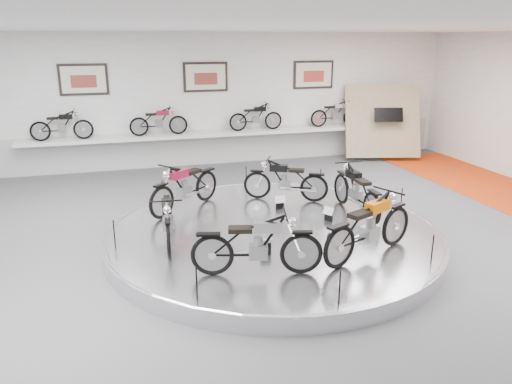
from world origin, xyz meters
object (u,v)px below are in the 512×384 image
object	(u,v)px
bike_f	(370,226)
bike_c	(185,186)
display_platform	(273,236)
bike_a	(356,190)
bike_b	(285,180)
bike_e	(257,244)
bike_d	(168,218)
shelf	(209,134)

from	to	relation	value
bike_f	bike_c	bearing A→B (deg)	105.21
display_platform	bike_f	bearing A→B (deg)	-54.85
display_platform	bike_a	bearing A→B (deg)	11.04
bike_b	bike_c	bearing A→B (deg)	27.07
bike_c	bike_e	bearing A→B (deg)	60.00
bike_e	bike_d	bearing A→B (deg)	138.66
shelf	bike_f	size ratio (longest dim) A/B	5.95
bike_c	bike_d	distance (m)	1.81
shelf	display_platform	bearing A→B (deg)	-90.00
bike_c	bike_a	bearing A→B (deg)	119.33
bike_e	shelf	bearing A→B (deg)	98.04
bike_b	bike_f	world-z (taller)	bike_f
bike_b	bike_f	distance (m)	3.27
bike_a	bike_b	xyz separation A→B (m)	(-1.11, 1.26, -0.03)
display_platform	bike_b	bearing A→B (deg)	63.59
bike_e	bike_f	distance (m)	1.99
bike_a	bike_b	distance (m)	1.68
bike_c	bike_f	bearing A→B (deg)	88.40
bike_d	bike_f	world-z (taller)	bike_f
display_platform	bike_b	world-z (taller)	bike_b
bike_a	bike_d	world-z (taller)	bike_a
bike_a	bike_e	xyz separation A→B (m)	(-2.77, -2.13, -0.00)
bike_a	bike_e	distance (m)	3.50
display_platform	bike_a	xyz separation A→B (m)	(1.92, 0.37, 0.66)
shelf	bike_b	size ratio (longest dim) A/B	6.75
bike_b	bike_f	bearing A→B (deg)	123.05
display_platform	bike_a	distance (m)	2.07
shelf	bike_b	distance (m)	4.84
bike_a	bike_d	bearing A→B (deg)	96.86
shelf	bike_e	distance (m)	8.20
bike_a	bike_f	distance (m)	2.14
bike_a	bike_c	size ratio (longest dim) A/B	0.98
bike_a	bike_c	world-z (taller)	bike_c
bike_b	bike_d	distance (m)	3.30
bike_b	bike_e	distance (m)	3.78
display_platform	bike_d	distance (m)	2.11
bike_e	display_platform	bearing A→B (deg)	78.23
bike_c	bike_f	distance (m)	4.17
bike_e	bike_f	world-z (taller)	bike_f
bike_f	shelf	bearing A→B (deg)	74.84
bike_c	bike_e	distance (m)	3.46
bike_b	bike_e	bearing A→B (deg)	91.21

